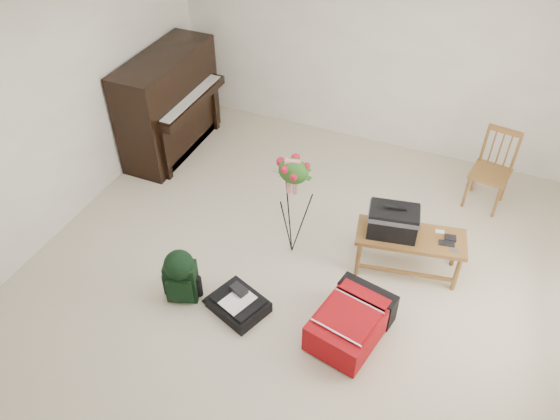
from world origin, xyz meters
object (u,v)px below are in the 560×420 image
at_px(bench, 399,224).
at_px(black_duffel, 238,304).
at_px(flower_stand, 293,208).
at_px(red_suitcase, 352,318).
at_px(dining_chair, 491,170).
at_px(green_backpack, 180,274).
at_px(piano, 170,106).

xyz_separation_m(bench, black_duffel, (-1.16, -1.09, -0.48)).
relative_size(bench, black_duffel, 1.80).
bearing_deg(flower_stand, bench, -2.47).
relative_size(red_suitcase, flower_stand, 0.73).
bearing_deg(dining_chair, bench, -107.72).
distance_m(dining_chair, flower_stand, 2.32).
xyz_separation_m(red_suitcase, black_duffel, (-1.03, -0.18, -0.10)).
bearing_deg(bench, black_duffel, -147.43).
distance_m(red_suitcase, green_backpack, 1.59).
relative_size(piano, dining_chair, 1.67).
xyz_separation_m(bench, green_backpack, (-1.71, -1.16, -0.24)).
bearing_deg(black_duffel, flower_stand, 100.49).
bearing_deg(black_duffel, dining_chair, 73.92).
bearing_deg(piano, red_suitcase, -32.54).
xyz_separation_m(piano, flower_stand, (2.09, -1.16, -0.02)).
bearing_deg(dining_chair, piano, -164.65).
distance_m(piano, flower_stand, 2.39).
bearing_deg(flower_stand, black_duffel, -113.69).
bearing_deg(dining_chair, flower_stand, -128.08).
distance_m(bench, green_backpack, 2.08).
bearing_deg(green_backpack, black_duffel, -11.68).
relative_size(dining_chair, flower_stand, 0.76).
bearing_deg(piano, flower_stand, -29.01).
distance_m(piano, black_duffel, 2.86).
height_order(red_suitcase, flower_stand, flower_stand).
height_order(piano, red_suitcase, piano).
xyz_separation_m(red_suitcase, flower_stand, (-0.86, 0.72, 0.40)).
height_order(dining_chair, flower_stand, flower_stand).
relative_size(black_duffel, flower_stand, 0.51).
bearing_deg(piano, dining_chair, 6.24).
bearing_deg(red_suitcase, green_backpack, -159.09).
distance_m(piano, green_backpack, 2.55).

